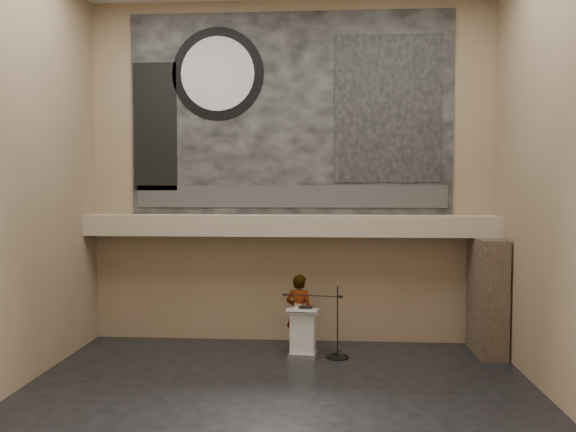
{
  "coord_description": "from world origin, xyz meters",
  "views": [
    {
      "loc": [
        0.85,
        -10.03,
        3.89
      ],
      "look_at": [
        0.0,
        3.2,
        3.2
      ],
      "focal_mm": 35.0,
      "sensor_mm": 36.0,
      "label": 1
    }
  ],
  "objects": [
    {
      "name": "wall_front",
      "position": [
        0.0,
        -4.0,
        4.25
      ],
      "size": [
        10.0,
        0.02,
        8.5
      ],
      "primitive_type": "cube",
      "color": "#887656",
      "rests_on": "floor"
    },
    {
      "name": "wall_right",
      "position": [
        5.0,
        0.0,
        4.25
      ],
      "size": [
        0.02,
        8.0,
        8.5
      ],
      "primitive_type": "cube",
      "color": "#887656",
      "rests_on": "floor"
    },
    {
      "name": "speaker_person",
      "position": [
        0.28,
        3.02,
        0.92
      ],
      "size": [
        0.78,
        0.64,
        1.85
      ],
      "primitive_type": "imported",
      "rotation": [
        0.0,
        0.0,
        2.8
      ],
      "color": "silver",
      "rests_on": "floor"
    },
    {
      "name": "papers",
      "position": [
        0.24,
        2.68,
        1.1
      ],
      "size": [
        0.29,
        0.33,
        0.0
      ],
      "primitive_type": "cube",
      "rotation": [
        0.0,
        0.0,
        -0.36
      ],
      "color": "white",
      "rests_on": "lectern"
    },
    {
      "name": "stone_pier",
      "position": [
        4.65,
        3.15,
        1.35
      ],
      "size": [
        0.6,
        1.4,
        2.7
      ],
      "primitive_type": "cube",
      "color": "#3D2F25",
      "rests_on": "floor"
    },
    {
      "name": "banner_clock_rim",
      "position": [
        -1.8,
        3.93,
        6.7
      ],
      "size": [
        2.3,
        0.02,
        2.3
      ],
      "primitive_type": "cylinder",
      "rotation": [
        1.57,
        0.0,
        0.0
      ],
      "color": "black",
      "rests_on": "banner"
    },
    {
      "name": "mic_stand",
      "position": [
        1.12,
        2.63,
        0.24
      ],
      "size": [
        1.53,
        0.52,
        1.64
      ],
      "rotation": [
        0.0,
        0.0,
        -0.12
      ],
      "color": "black",
      "rests_on": "floor"
    },
    {
      "name": "wall_back",
      "position": [
        0.0,
        4.0,
        4.25
      ],
      "size": [
        10.0,
        0.02,
        8.5
      ],
      "primitive_type": "cube",
      "color": "#887656",
      "rests_on": "floor"
    },
    {
      "name": "floor",
      "position": [
        0.0,
        0.0,
        0.0
      ],
      "size": [
        10.0,
        10.0,
        0.0
      ],
      "primitive_type": "plane",
      "color": "black",
      "rests_on": "ground"
    },
    {
      "name": "binder",
      "position": [
        0.43,
        2.71,
        1.12
      ],
      "size": [
        0.32,
        0.27,
        0.04
      ],
      "primitive_type": "cube",
      "rotation": [
        0.0,
        0.0,
        -0.15
      ],
      "color": "black",
      "rests_on": "lectern"
    },
    {
      "name": "banner_brick_print",
      "position": [
        -3.4,
        3.93,
        5.4
      ],
      "size": [
        1.1,
        0.02,
        3.2
      ],
      "primitive_type": "cube",
      "color": "black",
      "rests_on": "banner"
    },
    {
      "name": "sprinkler_left",
      "position": [
        -1.6,
        3.55,
        2.67
      ],
      "size": [
        0.04,
        0.04,
        0.06
      ],
      "primitive_type": "cylinder",
      "color": "#B2893D",
      "rests_on": "soffit"
    },
    {
      "name": "banner_clock_face",
      "position": [
        -1.8,
        3.91,
        6.7
      ],
      "size": [
        1.84,
        0.02,
        1.84
      ],
      "primitive_type": "cylinder",
      "rotation": [
        1.57,
        0.0,
        0.0
      ],
      "color": "silver",
      "rests_on": "banner"
    },
    {
      "name": "banner",
      "position": [
        0.0,
        3.97,
        5.7
      ],
      "size": [
        8.0,
        0.05,
        5.0
      ],
      "primitive_type": "cube",
      "color": "black",
      "rests_on": "wall_back"
    },
    {
      "name": "soffit",
      "position": [
        0.0,
        3.6,
        2.95
      ],
      "size": [
        10.0,
        0.8,
        0.5
      ],
      "primitive_type": "cube",
      "color": "tan",
      "rests_on": "wall_back"
    },
    {
      "name": "banner_text_strip",
      "position": [
        0.0,
        3.93,
        3.65
      ],
      "size": [
        7.76,
        0.02,
        0.55
      ],
      "primitive_type": "cube",
      "color": "#313131",
      "rests_on": "banner"
    },
    {
      "name": "lectern",
      "position": [
        0.38,
        2.71,
        0.55
      ],
      "size": [
        0.76,
        0.59,
        1.13
      ],
      "rotation": [
        0.0,
        0.0,
        -0.12
      ],
      "color": "silver",
      "rests_on": "floor"
    },
    {
      "name": "banner_building_print",
      "position": [
        2.4,
        3.93,
        5.8
      ],
      "size": [
        2.6,
        0.02,
        3.6
      ],
      "primitive_type": "cube",
      "color": "black",
      "rests_on": "banner"
    },
    {
      "name": "wall_left",
      "position": [
        -5.0,
        0.0,
        4.25
      ],
      "size": [
        0.02,
        8.0,
        8.5
      ],
      "primitive_type": "cube",
      "color": "#887656",
      "rests_on": "floor"
    },
    {
      "name": "sprinkler_right",
      "position": [
        1.9,
        3.55,
        2.67
      ],
      "size": [
        0.04,
        0.04,
        0.06
      ],
      "primitive_type": "cylinder",
      "color": "#B2893D",
      "rests_on": "soffit"
    }
  ]
}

